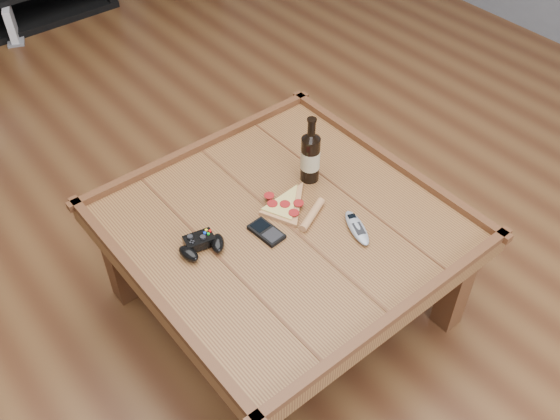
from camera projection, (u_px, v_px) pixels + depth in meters
ground at (283, 307)px, 2.32m from camera, size 6.00×6.00×0.00m
coffee_table at (284, 234)px, 2.05m from camera, size 1.03×1.03×0.48m
beer_bottle at (310, 156)px, 2.09m from camera, size 0.07×0.07×0.25m
game_controller at (202, 245)px, 1.91m from camera, size 0.16×0.12×0.04m
pizza_slice at (289, 208)px, 2.04m from camera, size 0.25×0.31×0.03m
smartphone at (266, 232)px, 1.96m from camera, size 0.07×0.12×0.02m
remote_control at (357, 228)px, 1.97m from camera, size 0.10×0.17×0.02m
game_console at (12, 26)px, 3.66m from camera, size 0.15×0.19×0.21m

